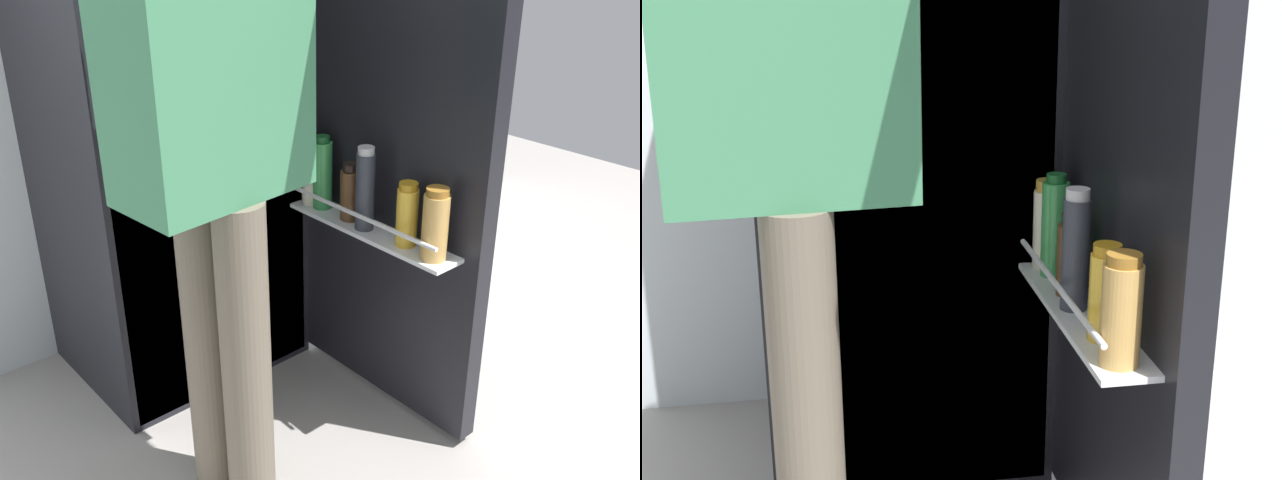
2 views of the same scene
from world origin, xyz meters
TOP-DOWN VIEW (x-y plane):
  - refrigerator at (0.04, 0.47)m, footprint 0.74×1.24m
  - person at (-0.24, -0.14)m, footprint 0.59×0.71m

SIDE VIEW (x-z plane):
  - refrigerator at x=0.04m, z-range 0.00..1.74m
  - person at x=-0.24m, z-range 0.18..1.93m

